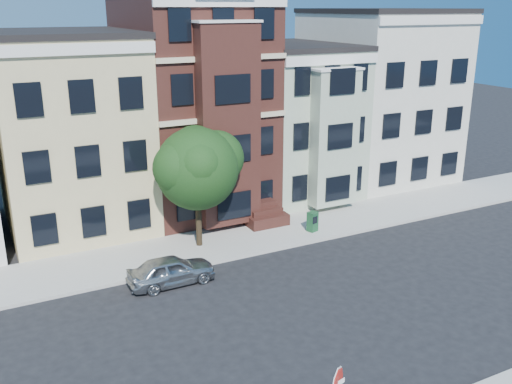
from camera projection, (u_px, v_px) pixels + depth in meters
ground at (332, 311)px, 22.47m from camera, size 120.00×120.00×0.00m
far_sidewalk at (243, 239)px, 29.20m from camera, size 60.00×4.00×0.15m
house_yellow at (69, 134)px, 30.11m from camera, size 7.00×9.00×10.00m
house_brown at (192, 105)px, 32.85m from camera, size 7.00×9.00×12.00m
house_green at (289, 121)px, 36.15m from camera, size 6.00×9.00×9.00m
house_cream at (378, 97)px, 38.89m from camera, size 8.00×9.00×11.00m
street_tree at (197, 174)px, 27.17m from camera, size 7.28×7.28×7.32m
parked_car at (171, 270)px, 24.45m from camera, size 3.77×1.54×1.28m
newspaper_box at (312, 222)px, 29.88m from camera, size 0.58×0.55×1.06m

